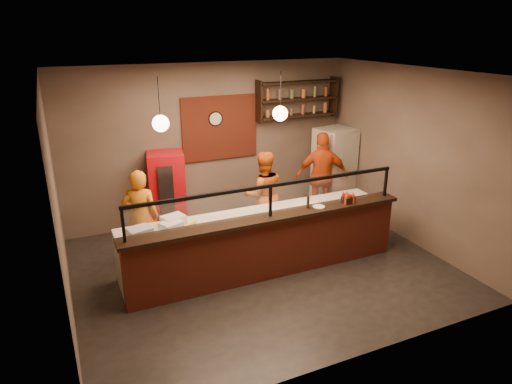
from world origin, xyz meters
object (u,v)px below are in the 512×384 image
wall_clock (215,119)px  cook_right (322,176)px  pizza_dough (305,205)px  red_cooler (168,192)px  condiment_caddy (348,200)px  pepper_mill (308,202)px  cook_left (141,217)px  fridge (334,169)px  cook_mid (263,194)px

wall_clock → cook_right: (1.95, -1.00, -1.18)m
cook_right → pizza_dough: bearing=69.0°
cook_right → red_cooler: bearing=8.6°
condiment_caddy → pepper_mill: 0.73m
condiment_caddy → red_cooler: bearing=135.0°
wall_clock → cook_left: wall_clock is taller
red_cooler → pepper_mill: bearing=-42.5°
fridge → pizza_dough: fridge is taller
cook_left → pizza_dough: size_ratio=3.69×
cook_left → cook_mid: 2.33m
cook_left → condiment_caddy: bearing=178.0°
cook_right → condiment_caddy: size_ratio=9.44×
wall_clock → pepper_mill: (0.61, -2.70, -0.94)m
fridge → pizza_dough: size_ratio=4.00×
cook_left → pepper_mill: size_ratio=8.13×
cook_mid → pepper_mill: size_ratio=8.25×
red_cooler → pepper_mill: size_ratio=7.83×
pizza_dough → condiment_caddy: condiment_caddy is taller
condiment_caddy → pepper_mill: pepper_mill is taller
red_cooler → pepper_mill: 2.98m
pizza_dough → condiment_caddy: (0.50, -0.55, 0.21)m
wall_clock → cook_mid: size_ratio=0.18×
cook_mid → fridge: (2.03, 0.68, 0.06)m
wall_clock → condiment_caddy: (1.34, -2.78, -0.99)m
cook_left → cook_right: (3.81, 0.41, 0.10)m
cook_right → pepper_mill: (-1.34, -1.70, 0.24)m
cook_right → condiment_caddy: cook_right is taller
wall_clock → cook_mid: 1.87m
cook_left → pepper_mill: 2.81m
cook_left → red_cooler: size_ratio=1.04×
wall_clock → fridge: bearing=-13.8°
pepper_mill → red_cooler: bearing=126.1°
red_cooler → wall_clock: bearing=26.8°
wall_clock → cook_mid: wall_clock is taller
wall_clock → cook_left: (-1.86, -1.41, -1.27)m
wall_clock → pepper_mill: size_ratio=1.48×
wall_clock → condiment_caddy: bearing=-64.3°
wall_clock → condiment_caddy: 3.24m
cook_right → fridge: 0.68m
condiment_caddy → pepper_mill: size_ratio=0.96×
cook_mid → red_cooler: (-1.60, 0.99, -0.04)m
fridge → condiment_caddy: bearing=-128.8°
cook_right → red_cooler: cook_right is taller
wall_clock → cook_right: wall_clock is taller
wall_clock → red_cooler: 1.76m
pizza_dough → condiment_caddy: bearing=-47.5°
condiment_caddy → cook_left: bearing=156.8°
cook_left → cook_right: cook_right is taller
cook_mid → condiment_caddy: size_ratio=8.59×
red_cooler → condiment_caddy: (2.47, -2.47, 0.32)m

